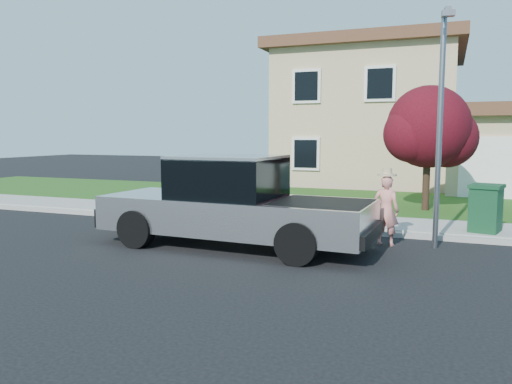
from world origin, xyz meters
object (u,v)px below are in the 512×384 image
ornamental_tree (430,131)px  pickup_truck (234,204)px  woman (386,209)px  street_lamp (441,116)px  trash_bin (486,208)px

ornamental_tree → pickup_truck: bearing=-120.2°
woman → street_lamp: size_ratio=0.35×
ornamental_tree → street_lamp: (0.39, -5.12, 0.27)m
woman → ornamental_tree: ornamental_tree is taller
trash_bin → street_lamp: size_ratio=0.23×
pickup_truck → woman: (3.12, 1.34, -0.12)m
street_lamp → ornamental_tree: bearing=85.0°
pickup_truck → ornamental_tree: 7.71m
trash_bin → street_lamp: street_lamp is taller
trash_bin → street_lamp: bearing=-107.8°
pickup_truck → street_lamp: bearing=20.8°
woman → street_lamp: street_lamp is taller
pickup_truck → trash_bin: size_ratio=5.46×
pickup_truck → woman: 3.40m
woman → trash_bin: size_ratio=1.52×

